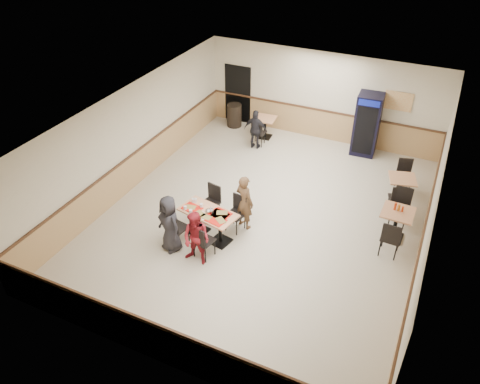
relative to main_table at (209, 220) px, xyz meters
The scene contains 20 objects.
ground 1.71m from the main_table, 56.08° to the left, with size 10.00×10.00×0.00m, color beige.
room_shell 4.74m from the main_table, 55.46° to the left, with size 10.00×10.00×10.00m.
main_table is the anchor object (origin of this frame).
main_chairs 0.06m from the main_table, 169.04° to the left, with size 1.58×1.91×0.98m.
diner_woman_left 1.02m from the main_table, 128.85° to the right, with size 0.73×0.48×1.50m, color black.
diner_woman_right 0.97m from the main_table, 78.58° to the right, with size 0.68×0.53×1.41m, color maroon.
diner_man_opposite 1.02m from the main_table, 51.15° to the left, with size 0.55×0.36×1.52m, color brown.
lone_diner 4.80m from the main_table, 99.37° to the left, with size 0.79×0.33×1.34m, color black.
tabletop_clutter 0.29m from the main_table, 74.00° to the right, with size 1.29×0.71×0.12m.
side_table_near 4.64m from the main_table, 24.48° to the left, with size 0.78×0.78×0.82m.
side_table_near_chair_south 4.41m from the main_table, 16.75° to the left, with size 0.48×0.48×1.03m, color black, non-canonical shape.
side_table_near_chair_north 4.95m from the main_table, 31.38° to the left, with size 0.48×0.48×1.03m, color black, non-canonical shape.
side_table_far 5.45m from the main_table, 41.65° to the left, with size 0.87×0.87×0.76m.
side_table_far_chair_south 5.07m from the main_table, 36.51° to the left, with size 0.44×0.44×0.96m, color black, non-canonical shape.
side_table_far_chair_north 5.87m from the main_table, 46.08° to the left, with size 0.44×0.44×0.96m, color black, non-canonical shape.
condiment_caddy 4.65m from the main_table, 25.20° to the left, with size 0.23×0.06×0.20m.
back_table 5.61m from the main_table, 98.00° to the left, with size 0.74×0.74×0.73m.
back_table_chair_lone 5.03m from the main_table, 98.92° to the left, with size 0.43×0.43×0.92m, color black, non-canonical shape.
pepsi_cooler 6.49m from the main_table, 66.86° to the left, with size 0.80×0.81×2.02m.
trash_bin 6.28m from the main_table, 109.79° to the left, with size 0.52×0.52×0.82m, color black.
Camera 1 is at (3.67, -9.31, 7.68)m, focal length 35.00 mm.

